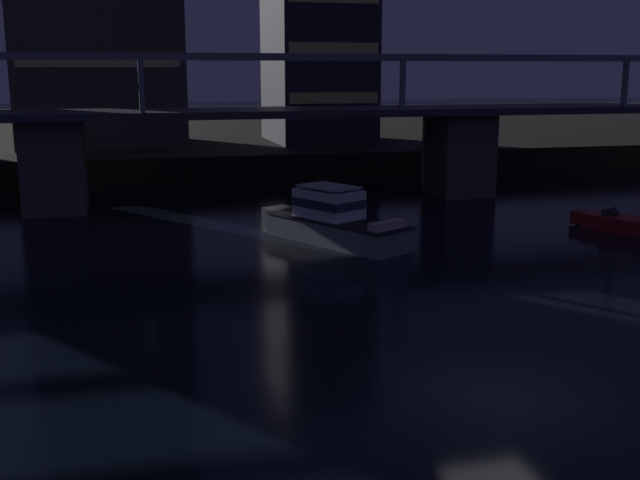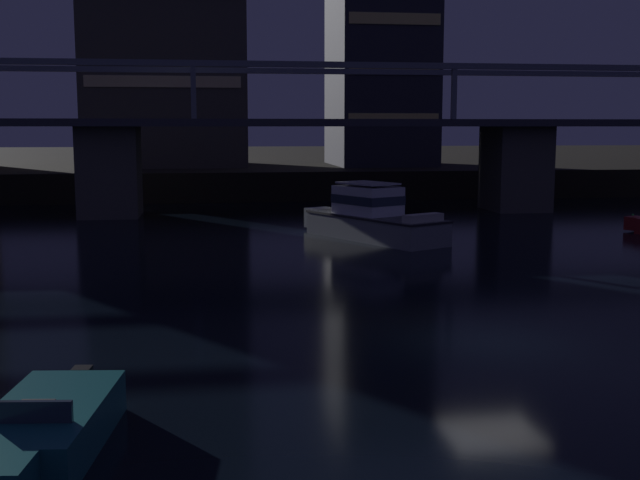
{
  "view_description": "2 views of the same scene",
  "coord_description": "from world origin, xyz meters",
  "px_view_note": "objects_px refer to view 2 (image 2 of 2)",
  "views": [
    {
      "loc": [
        -9.33,
        -17.11,
        8.39
      ],
      "look_at": [
        -1.38,
        13.63,
        1.45
      ],
      "focal_mm": 43.66,
      "sensor_mm": 36.0,
      "label": 1
    },
    {
      "loc": [
        -7.33,
        -19.4,
        5.51
      ],
      "look_at": [
        -3.06,
        10.48,
        1.27
      ],
      "focal_mm": 45.26,
      "sensor_mm": 36.0,
      "label": 2
    }
  ],
  "objects_px": {
    "tower_central": "(380,49)",
    "cabin_cruiser_near_left": "(371,218)",
    "river_bridge": "(320,148)",
    "speedboat_mid_right": "(44,431)"
  },
  "relations": [
    {
      "from": "tower_central",
      "to": "cabin_cruiser_near_left",
      "type": "bearing_deg",
      "value": -102.95
    },
    {
      "from": "tower_central",
      "to": "river_bridge",
      "type": "bearing_deg",
      "value": -112.99
    },
    {
      "from": "cabin_cruiser_near_left",
      "to": "speedboat_mid_right",
      "type": "relative_size",
      "value": 1.73
    },
    {
      "from": "river_bridge",
      "to": "tower_central",
      "type": "bearing_deg",
      "value": 67.01
    },
    {
      "from": "speedboat_mid_right",
      "to": "river_bridge",
      "type": "bearing_deg",
      "value": 75.04
    },
    {
      "from": "river_bridge",
      "to": "cabin_cruiser_near_left",
      "type": "xyz_separation_m",
      "value": [
        0.79,
        -12.44,
        -3.15
      ]
    },
    {
      "from": "tower_central",
      "to": "cabin_cruiser_near_left",
      "type": "relative_size",
      "value": 2.26
    },
    {
      "from": "river_bridge",
      "to": "speedboat_mid_right",
      "type": "height_order",
      "value": "river_bridge"
    },
    {
      "from": "cabin_cruiser_near_left",
      "to": "tower_central",
      "type": "bearing_deg",
      "value": 77.05
    },
    {
      "from": "river_bridge",
      "to": "cabin_cruiser_near_left",
      "type": "bearing_deg",
      "value": -86.36
    }
  ]
}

